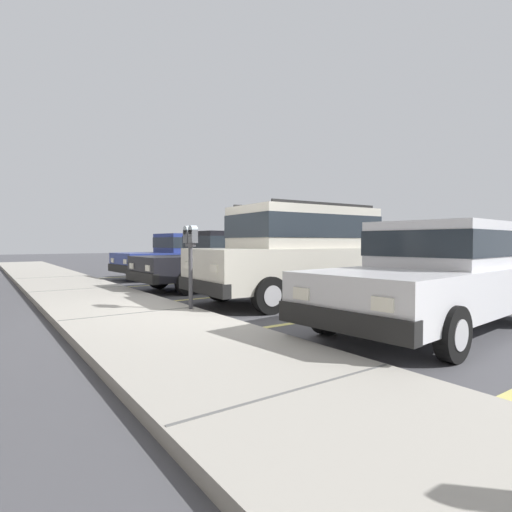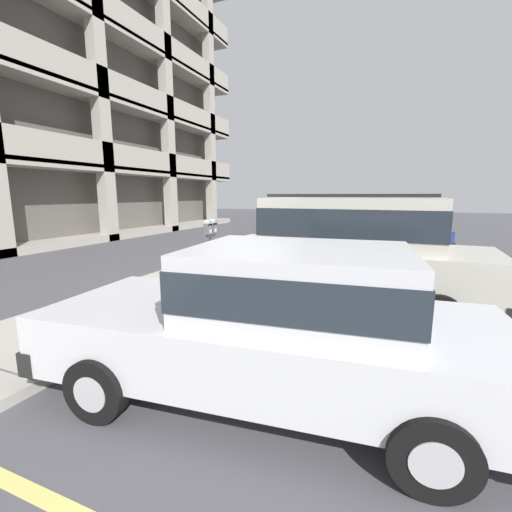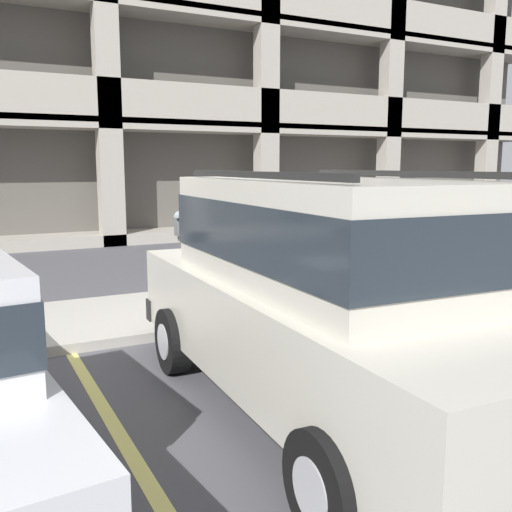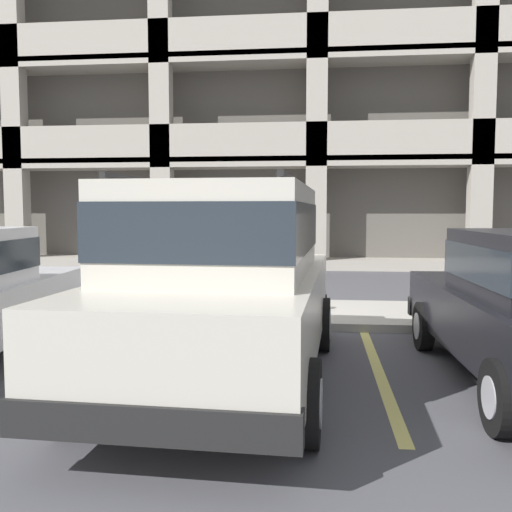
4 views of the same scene
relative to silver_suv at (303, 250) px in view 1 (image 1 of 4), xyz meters
The scene contains 8 objects.
ground_plane 2.61m from the silver_suv, 91.19° to the left, with size 80.00×80.00×0.10m.
sidewalk 3.80m from the silver_suv, 90.77° to the left, with size 40.00×2.20×0.12m.
parking_stall_lines 2.13m from the silver_suv, 31.24° to the left, with size 13.08×4.80×0.01m.
silver_suv is the anchor object (origin of this frame).
red_sedan 3.20m from the silver_suv, behind, with size 2.17×4.63×1.54m.
dark_hatchback 3.12m from the silver_suv, ahead, with size 1.94×4.53×1.54m.
blue_coupe 6.57m from the silver_suv, ahead, with size 2.10×4.61×1.54m.
parking_meter_near 2.71m from the silver_suv, 94.12° to the left, with size 0.35×0.12×1.41m.
Camera 1 is at (-6.30, 3.31, 1.26)m, focal length 28.00 mm.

